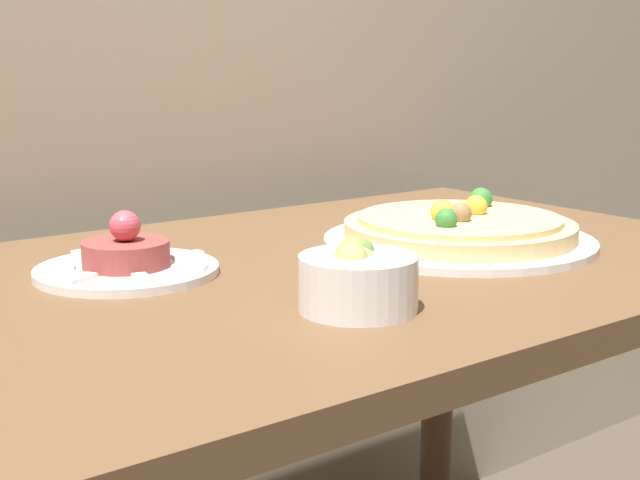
{
  "coord_description": "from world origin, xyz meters",
  "views": [
    {
      "loc": [
        -0.57,
        -0.48,
        0.98
      ],
      "look_at": [
        0.04,
        0.33,
        0.77
      ],
      "focal_mm": 50.0,
      "sensor_mm": 36.0,
      "label": 1
    }
  ],
  "objects": [
    {
      "name": "dining_table",
      "position": [
        0.0,
        0.36,
        0.63
      ],
      "size": [
        1.29,
        0.73,
        0.73
      ],
      "color": "brown",
      "rests_on": "ground_plane"
    },
    {
      "name": "tartare_plate",
      "position": [
        -0.14,
        0.46,
        0.74
      ],
      "size": [
        0.21,
        0.21,
        0.08
      ],
      "color": "white",
      "rests_on": "dining_table"
    },
    {
      "name": "small_bowl",
      "position": [
        -0.02,
        0.18,
        0.76
      ],
      "size": [
        0.12,
        0.12,
        0.07
      ],
      "color": "white",
      "rests_on": "dining_table"
    },
    {
      "name": "pizza_plate",
      "position": [
        0.29,
        0.34,
        0.75
      ],
      "size": [
        0.36,
        0.36,
        0.07
      ],
      "color": "white",
      "rests_on": "dining_table"
    }
  ]
}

